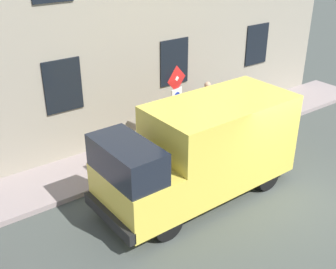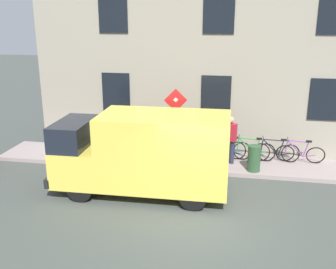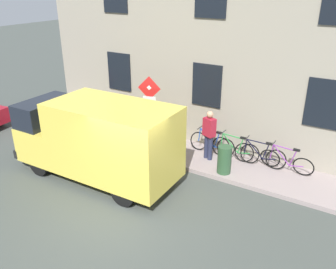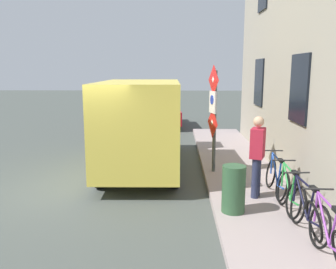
{
  "view_description": "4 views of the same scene",
  "coord_description": "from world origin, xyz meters",
  "px_view_note": "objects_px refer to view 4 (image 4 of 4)",
  "views": [
    {
      "loc": [
        -5.81,
        8.09,
        6.38
      ],
      "look_at": [
        2.32,
        2.13,
        1.4
      ],
      "focal_mm": 45.38,
      "sensor_mm": 36.0,
      "label": 1
    },
    {
      "loc": [
        -9.53,
        -0.81,
        5.29
      ],
      "look_at": [
        3.02,
        1.47,
        1.36
      ],
      "focal_mm": 41.89,
      "sensor_mm": 36.0,
      "label": 2
    },
    {
      "loc": [
        -6.03,
        -5.06,
        5.77
      ],
      "look_at": [
        2.95,
        0.4,
        1.16
      ],
      "focal_mm": 37.85,
      "sensor_mm": 36.0,
      "label": 3
    },
    {
      "loc": [
        2.23,
        -7.82,
        2.8
      ],
      "look_at": [
        1.98,
        1.61,
        1.06
      ],
      "focal_mm": 37.69,
      "sensor_mm": 36.0,
      "label": 4
    }
  ],
  "objects_px": {
    "parked_hatchback": "(161,111)",
    "bicycle_green": "(289,192)",
    "delivery_van": "(142,123)",
    "bicycle_purple": "(327,234)",
    "bicycle_black": "(305,210)",
    "litter_bin": "(234,189)",
    "bicycle_blue": "(277,179)",
    "sign_post_stacked": "(213,109)",
    "pedestrian": "(257,154)"
  },
  "relations": [
    {
      "from": "delivery_van",
      "to": "parked_hatchback",
      "type": "distance_m",
      "value": 7.88
    },
    {
      "from": "delivery_van",
      "to": "litter_bin",
      "type": "bearing_deg",
      "value": -149.37
    },
    {
      "from": "sign_post_stacked",
      "to": "bicycle_black",
      "type": "relative_size",
      "value": 1.56
    },
    {
      "from": "sign_post_stacked",
      "to": "parked_hatchback",
      "type": "bearing_deg",
      "value": 101.63
    },
    {
      "from": "bicycle_blue",
      "to": "litter_bin",
      "type": "xyz_separation_m",
      "value": [
        -1.06,
        -0.92,
        0.08
      ]
    },
    {
      "from": "bicycle_purple",
      "to": "pedestrian",
      "type": "distance_m",
      "value": 2.6
    },
    {
      "from": "sign_post_stacked",
      "to": "pedestrian",
      "type": "xyz_separation_m",
      "value": [
        0.76,
        -1.85,
        -0.74
      ]
    },
    {
      "from": "delivery_van",
      "to": "bicycle_green",
      "type": "xyz_separation_m",
      "value": [
        3.11,
        -3.26,
        -0.82
      ]
    },
    {
      "from": "delivery_van",
      "to": "litter_bin",
      "type": "xyz_separation_m",
      "value": [
        2.05,
        -3.32,
        -0.74
      ]
    },
    {
      "from": "bicycle_black",
      "to": "bicycle_green",
      "type": "xyz_separation_m",
      "value": [
        0.0,
        0.86,
        0.0
      ]
    },
    {
      "from": "parked_hatchback",
      "to": "bicycle_green",
      "type": "distance_m",
      "value": 11.51
    },
    {
      "from": "sign_post_stacked",
      "to": "pedestrian",
      "type": "bearing_deg",
      "value": -67.81
    },
    {
      "from": "parked_hatchback",
      "to": "bicycle_black",
      "type": "bearing_deg",
      "value": -171.18
    },
    {
      "from": "parked_hatchback",
      "to": "bicycle_blue",
      "type": "bearing_deg",
      "value": -168.96
    },
    {
      "from": "parked_hatchback",
      "to": "delivery_van",
      "type": "bearing_deg",
      "value": 173.83
    },
    {
      "from": "sign_post_stacked",
      "to": "litter_bin",
      "type": "distance_m",
      "value": 2.96
    },
    {
      "from": "sign_post_stacked",
      "to": "delivery_van",
      "type": "height_order",
      "value": "sign_post_stacked"
    },
    {
      "from": "pedestrian",
      "to": "parked_hatchback",
      "type": "bearing_deg",
      "value": 125.42
    },
    {
      "from": "bicycle_blue",
      "to": "pedestrian",
      "type": "distance_m",
      "value": 0.73
    },
    {
      "from": "bicycle_purple",
      "to": "bicycle_black",
      "type": "bearing_deg",
      "value": 2.1
    },
    {
      "from": "bicycle_green",
      "to": "sign_post_stacked",
      "type": "bearing_deg",
      "value": 25.8
    },
    {
      "from": "parked_hatchback",
      "to": "bicycle_purple",
      "type": "xyz_separation_m",
      "value": [
        2.96,
        -12.84,
        -0.22
      ]
    },
    {
      "from": "bicycle_blue",
      "to": "parked_hatchback",
      "type": "bearing_deg",
      "value": 17.2
    },
    {
      "from": "sign_post_stacked",
      "to": "litter_bin",
      "type": "bearing_deg",
      "value": -86.85
    },
    {
      "from": "parked_hatchback",
      "to": "bicycle_blue",
      "type": "xyz_separation_m",
      "value": [
        2.96,
        -10.26,
        -0.22
      ]
    },
    {
      "from": "bicycle_purple",
      "to": "bicycle_blue",
      "type": "bearing_deg",
      "value": 2.07
    },
    {
      "from": "parked_hatchback",
      "to": "sign_post_stacked",
      "type": "bearing_deg",
      "value": -173.43
    },
    {
      "from": "bicycle_purple",
      "to": "bicycle_green",
      "type": "bearing_deg",
      "value": 2.07
    },
    {
      "from": "sign_post_stacked",
      "to": "delivery_van",
      "type": "xyz_separation_m",
      "value": [
        -1.9,
        0.63,
        -0.47
      ]
    },
    {
      "from": "bicycle_black",
      "to": "litter_bin",
      "type": "xyz_separation_m",
      "value": [
        -1.06,
        0.8,
        0.08
      ]
    },
    {
      "from": "bicycle_purple",
      "to": "parked_hatchback",
      "type": "bearing_deg",
      "value": 15.04
    },
    {
      "from": "delivery_van",
      "to": "litter_bin",
      "type": "relative_size",
      "value": 5.96
    },
    {
      "from": "delivery_van",
      "to": "bicycle_blue",
      "type": "xyz_separation_m",
      "value": [
        3.11,
        -2.4,
        -0.82
      ]
    },
    {
      "from": "bicycle_purple",
      "to": "bicycle_blue",
      "type": "relative_size",
      "value": 1.0
    },
    {
      "from": "parked_hatchback",
      "to": "pedestrian",
      "type": "height_order",
      "value": "pedestrian"
    },
    {
      "from": "parked_hatchback",
      "to": "bicycle_purple",
      "type": "distance_m",
      "value": 13.18
    },
    {
      "from": "sign_post_stacked",
      "to": "bicycle_black",
      "type": "xyz_separation_m",
      "value": [
        1.21,
        -3.49,
        -1.3
      ]
    },
    {
      "from": "delivery_van",
      "to": "bicycle_black",
      "type": "height_order",
      "value": "delivery_van"
    },
    {
      "from": "sign_post_stacked",
      "to": "bicycle_black",
      "type": "bearing_deg",
      "value": -70.85
    },
    {
      "from": "litter_bin",
      "to": "bicycle_purple",
      "type": "bearing_deg",
      "value": -57.27
    },
    {
      "from": "bicycle_purple",
      "to": "bicycle_blue",
      "type": "height_order",
      "value": "same"
    },
    {
      "from": "bicycle_blue",
      "to": "bicycle_black",
      "type": "bearing_deg",
      "value": -178.91
    },
    {
      "from": "sign_post_stacked",
      "to": "litter_bin",
      "type": "xyz_separation_m",
      "value": [
        0.15,
        -2.69,
        -1.22
      ]
    },
    {
      "from": "delivery_van",
      "to": "pedestrian",
      "type": "height_order",
      "value": "delivery_van"
    },
    {
      "from": "bicycle_purple",
      "to": "bicycle_green",
      "type": "distance_m",
      "value": 1.72
    },
    {
      "from": "sign_post_stacked",
      "to": "bicycle_purple",
      "type": "height_order",
      "value": "sign_post_stacked"
    },
    {
      "from": "bicycle_purple",
      "to": "bicycle_black",
      "type": "height_order",
      "value": "same"
    },
    {
      "from": "parked_hatchback",
      "to": "litter_bin",
      "type": "relative_size",
      "value": 4.6
    },
    {
      "from": "bicycle_black",
      "to": "litter_bin",
      "type": "height_order",
      "value": "litter_bin"
    },
    {
      "from": "bicycle_black",
      "to": "bicycle_purple",
      "type": "bearing_deg",
      "value": 177.16
    }
  ]
}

